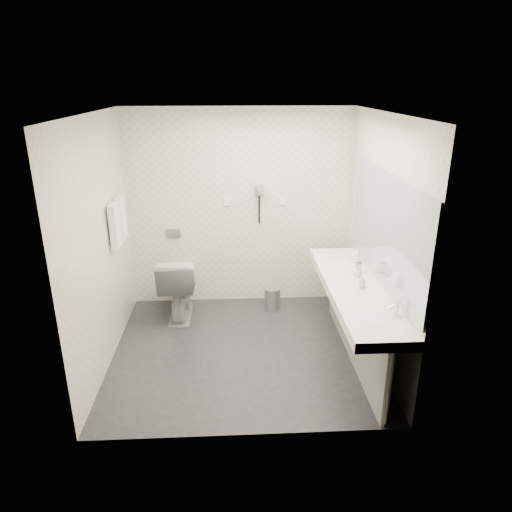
{
  "coord_description": "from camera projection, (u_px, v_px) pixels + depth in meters",
  "views": [
    {
      "loc": [
        -0.1,
        -4.41,
        2.77
      ],
      "look_at": [
        0.15,
        0.15,
        1.05
      ],
      "focal_mm": 32.64,
      "sensor_mm": 36.0,
      "label": 1
    }
  ],
  "objects": [
    {
      "name": "pedal_bin",
      "position": [
        272.0,
        299.0,
        5.98
      ],
      "size": [
        0.22,
        0.22,
        0.28
      ],
      "primitive_type": "cylinder",
      "rotation": [
        0.0,
        0.0,
        -0.07
      ],
      "color": "#B2B5BA",
      "rests_on": "floor"
    },
    {
      "name": "switch_plate_a",
      "position": [
        227.0,
        202.0,
        5.82
      ],
      "size": [
        0.09,
        0.02,
        0.09
      ],
      "primitive_type": "cube",
      "color": "white",
      "rests_on": "wall_back"
    },
    {
      "name": "switch_plate_b",
      "position": [
        283.0,
        201.0,
        5.86
      ],
      "size": [
        0.09,
        0.02,
        0.09
      ],
      "primitive_type": "cube",
      "color": "white",
      "rests_on": "wall_back"
    },
    {
      "name": "towel_far",
      "position": [
        121.0,
        218.0,
        5.21
      ],
      "size": [
        0.07,
        0.24,
        0.48
      ],
      "primitive_type": "cube",
      "color": "white",
      "rests_on": "towel_rail"
    },
    {
      "name": "faucet_near",
      "position": [
        396.0,
        307.0,
        4.05
      ],
      "size": [
        0.04,
        0.04,
        0.15
      ],
      "primitive_type": "cylinder",
      "color": "silver",
      "rests_on": "vanity_counter"
    },
    {
      "name": "vanity_post_far",
      "position": [
        335.0,
        285.0,
        5.82
      ],
      "size": [
        0.06,
        0.06,
        0.75
      ],
      "primitive_type": "cylinder",
      "color": "silver",
      "rests_on": "floor"
    },
    {
      "name": "towel_rail",
      "position": [
        115.0,
        202.0,
        5.0
      ],
      "size": [
        0.02,
        0.62,
        0.02
      ],
      "primitive_type": "cylinder",
      "rotation": [
        1.57,
        0.0,
        0.0
      ],
      "color": "silver",
      "rests_on": "wall_left"
    },
    {
      "name": "soap_bottle_a",
      "position": [
        362.0,
        281.0,
        4.61
      ],
      "size": [
        0.06,
        0.06,
        0.12
      ],
      "primitive_type": "imported",
      "rotation": [
        0.0,
        0.0,
        0.1
      ],
      "color": "white",
      "rests_on": "vanity_counter"
    },
    {
      "name": "vanity_post_near",
      "position": [
        388.0,
        388.0,
        3.87
      ],
      "size": [
        0.06,
        0.06,
        0.75
      ],
      "primitive_type": "cylinder",
      "color": "silver",
      "rests_on": "floor"
    },
    {
      "name": "flush_plate",
      "position": [
        173.0,
        233.0,
        5.93
      ],
      "size": [
        0.18,
        0.02,
        0.12
      ],
      "primitive_type": "cube",
      "color": "#B2B5BA",
      "rests_on": "wall_back"
    },
    {
      "name": "dryer_cradle",
      "position": [
        259.0,
        190.0,
        5.77
      ],
      "size": [
        0.1,
        0.04,
        0.14
      ],
      "primitive_type": "cube",
      "color": "gray",
      "rests_on": "wall_back"
    },
    {
      "name": "toilet",
      "position": [
        179.0,
        286.0,
        5.73
      ],
      "size": [
        0.46,
        0.81,
        0.81
      ],
      "primitive_type": "imported",
      "rotation": [
        0.0,
        0.0,
        3.15
      ],
      "color": "white",
      "rests_on": "floor"
    },
    {
      "name": "bin_lid",
      "position": [
        272.0,
        289.0,
        5.93
      ],
      "size": [
        0.2,
        0.2,
        0.02
      ],
      "primitive_type": "cylinder",
      "color": "#B2B5BA",
      "rests_on": "pedal_bin"
    },
    {
      "name": "wall_right",
      "position": [
        379.0,
        241.0,
        4.73
      ],
      "size": [
        0.0,
        2.6,
        2.6
      ],
      "primitive_type": "plane",
      "rotation": [
        1.57,
        0.0,
        -1.57
      ],
      "color": "silver",
      "rests_on": "floor"
    },
    {
      "name": "vanity_counter",
      "position": [
        354.0,
        290.0,
        4.69
      ],
      "size": [
        0.55,
        2.2,
        0.1
      ],
      "primitive_type": "cube",
      "color": "white",
      "rests_on": "floor"
    },
    {
      "name": "basin_far",
      "position": [
        340.0,
        263.0,
        5.29
      ],
      "size": [
        0.4,
        0.31,
        0.05
      ],
      "primitive_type": "ellipsoid",
      "color": "white",
      "rests_on": "vanity_counter"
    },
    {
      "name": "wall_back",
      "position": [
        239.0,
        209.0,
        5.88
      ],
      "size": [
        2.8,
        0.0,
        2.8
      ],
      "primitive_type": "plane",
      "rotation": [
        1.57,
        0.0,
        0.0
      ],
      "color": "silver",
      "rests_on": "floor"
    },
    {
      "name": "towel_near",
      "position": [
        115.0,
        225.0,
        4.95
      ],
      "size": [
        0.07,
        0.24,
        0.48
      ],
      "primitive_type": "cube",
      "color": "white",
      "rests_on": "towel_rail"
    },
    {
      "name": "ceiling",
      "position": [
        240.0,
        113.0,
        4.22
      ],
      "size": [
        2.8,
        2.8,
        0.0
      ],
      "primitive_type": "plane",
      "rotation": [
        3.14,
        0.0,
        0.0
      ],
      "color": "white",
      "rests_on": "wall_back"
    },
    {
      "name": "vanity_panel",
      "position": [
        354.0,
        327.0,
        4.84
      ],
      "size": [
        0.03,
        2.15,
        0.75
      ],
      "primitive_type": "cube",
      "color": "gray",
      "rests_on": "floor"
    },
    {
      "name": "soap_bottle_c",
      "position": [
        361.0,
        283.0,
        4.57
      ],
      "size": [
        0.05,
        0.05,
        0.12
      ],
      "primitive_type": "imported",
      "rotation": [
        0.0,
        0.0,
        0.08
      ],
      "color": "white",
      "rests_on": "vanity_counter"
    },
    {
      "name": "mirror",
      "position": [
        386.0,
        228.0,
        4.48
      ],
      "size": [
        0.02,
        2.2,
        1.05
      ],
      "primitive_type": "cube",
      "color": "#B2BCC6",
      "rests_on": "wall_right"
    },
    {
      "name": "soap_bottle_b",
      "position": [
        357.0,
        272.0,
        4.86
      ],
      "size": [
        0.1,
        0.1,
        0.11
      ],
      "primitive_type": "imported",
      "rotation": [
        0.0,
        0.0,
        -0.25
      ],
      "color": "white",
      "rests_on": "vanity_counter"
    },
    {
      "name": "floor",
      "position": [
        243.0,
        350.0,
        5.1
      ],
      "size": [
        2.8,
        2.8,
        0.0
      ],
      "primitive_type": "plane",
      "color": "#252529",
      "rests_on": "ground"
    },
    {
      "name": "wall_front",
      "position": [
        246.0,
        300.0,
        3.45
      ],
      "size": [
        2.8,
        0.0,
        2.8
      ],
      "primitive_type": "plane",
      "rotation": [
        -1.57,
        0.0,
        0.0
      ],
      "color": "silver",
      "rests_on": "floor"
    },
    {
      "name": "dryer_barrel",
      "position": [
        260.0,
        189.0,
        5.7
      ],
      "size": [
        0.08,
        0.14,
        0.08
      ],
      "primitive_type": "cylinder",
      "rotation": [
        1.57,
        0.0,
        0.0
      ],
      "color": "gray",
      "rests_on": "dryer_cradle"
    },
    {
      "name": "faucet_far",
      "position": [
        358.0,
        255.0,
        5.26
      ],
      "size": [
        0.04,
        0.04,
        0.15
      ],
      "primitive_type": "cylinder",
      "color": "silver",
      "rests_on": "vanity_counter"
    },
    {
      "name": "glass_right",
      "position": [
        359.0,
        268.0,
        4.94
      ],
      "size": [
        0.08,
        0.08,
        0.12
      ],
      "primitive_type": "cylinder",
      "rotation": [
        0.0,
        0.0,
        0.33
      ],
      "color": "silver",
      "rests_on": "vanity_counter"
    },
    {
      "name": "dryer_cord",
      "position": [
        259.0,
        210.0,
        5.85
      ],
      "size": [
        0.02,
        0.02,
        0.35
      ],
      "primitive_type": "cylinder",
      "color": "black",
      "rests_on": "dryer_cradle"
    },
    {
      "name": "wall_left",
      "position": [
        100.0,
        245.0,
        4.59
      ],
      "size": [
        0.0,
        2.6,
        2.6
      ],
      "primitive_type": "plane",
      "rotation": [
        1.57,
        0.0,
        1.57
      ],
      "color": "silver",
      "rests_on": "floor"
    },
    {
      "name": "basin_near",
      "position": [
        373.0,
        317.0,
        4.07
      ],
      "size": [
        0.4,
        0.31,
        0.05
      ],
      "primitive_type": "ellipsoid",
      "color": "white",
      "rests_on": "vanity_counter"
    },
    {
      "name": "glass_left",
      "position": [
        359.0,
        267.0,
        4.97
      ],
      "size": [
        0.08,
        0.08,
        0.11
      ],
      "primitive_type": "cylinder",
      "rotation": [
        0.0,
        0.0,
        0.39
      ],
      "color": "silver",
      "rests_on": "vanity_counter"
    }
  ]
}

